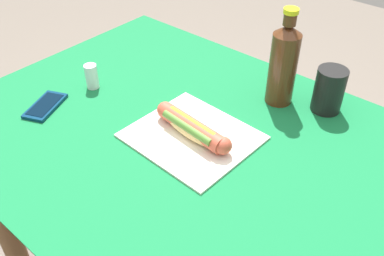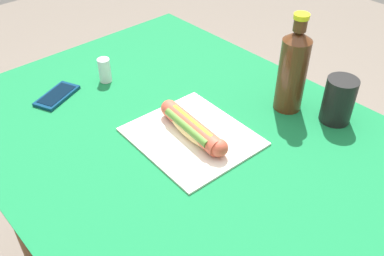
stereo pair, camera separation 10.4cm
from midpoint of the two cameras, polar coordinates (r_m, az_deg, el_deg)
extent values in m
cylinder|color=brown|center=(1.42, 19.77, -13.71)|extent=(0.07, 0.07, 0.71)
cylinder|color=brown|center=(1.77, -7.29, 1.01)|extent=(0.07, 0.07, 0.71)
cylinder|color=brown|center=(1.54, -25.95, -10.66)|extent=(0.07, 0.07, 0.71)
cube|color=brown|center=(1.10, -5.10, -1.06)|extent=(1.07, 0.83, 0.03)
cube|color=#146B38|center=(1.09, -5.15, -0.37)|extent=(1.13, 0.89, 0.00)
cube|color=silver|center=(1.06, -2.82, -1.26)|extent=(0.30, 0.27, 0.01)
ellipsoid|color=#E5BC75|center=(1.05, -2.86, -0.23)|extent=(0.19, 0.07, 0.04)
cylinder|color=#BC4C38|center=(1.04, -2.86, -0.01)|extent=(0.20, 0.06, 0.04)
sphere|color=#BC4C38|center=(1.11, -6.28, 2.30)|extent=(0.04, 0.04, 0.04)
sphere|color=#BC4C38|center=(0.99, 0.96, -2.60)|extent=(0.04, 0.04, 0.04)
cube|color=yellow|center=(1.03, -2.90, 0.87)|extent=(0.15, 0.02, 0.00)
cylinder|color=#4C7A2D|center=(1.03, -3.54, -0.05)|extent=(0.16, 0.04, 0.02)
cube|color=#0A2D4C|center=(1.25, -21.27, 2.67)|extent=(0.11, 0.14, 0.01)
cube|color=black|center=(1.24, -21.33, 2.86)|extent=(0.09, 0.12, 0.00)
cylinder|color=#4C2814|center=(1.15, 9.44, 7.66)|extent=(0.07, 0.07, 0.20)
cone|color=#4C2814|center=(1.10, 10.05, 12.69)|extent=(0.07, 0.07, 0.03)
cylinder|color=#4C2814|center=(1.09, 10.21, 14.02)|extent=(0.03, 0.03, 0.03)
cylinder|color=yellow|center=(1.08, 10.34, 15.06)|extent=(0.04, 0.04, 0.01)
cylinder|color=black|center=(1.16, 15.39, 4.80)|extent=(0.08, 0.08, 0.12)
cylinder|color=silver|center=(1.27, -15.56, 6.57)|extent=(0.04, 0.04, 0.07)
camera|label=1|loc=(0.05, -92.86, -2.26)|focal=40.01mm
camera|label=2|loc=(0.05, 87.14, 2.26)|focal=40.01mm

